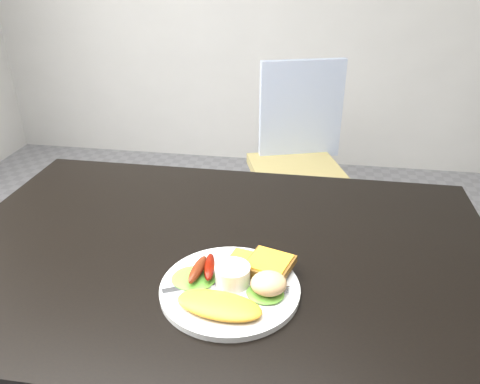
{
  "coord_description": "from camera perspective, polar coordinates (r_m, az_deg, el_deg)",
  "views": [
    {
      "loc": [
        0.18,
        -0.83,
        1.33
      ],
      "look_at": [
        0.05,
        -0.02,
        0.9
      ],
      "focal_mm": 35.0,
      "sensor_mm": 36.0,
      "label": 1
    }
  ],
  "objects": [
    {
      "name": "omelette",
      "position": [
        0.85,
        -2.56,
        -13.62
      ],
      "size": [
        0.17,
        0.1,
        0.02
      ],
      "primitive_type": "ellipsoid",
      "rotation": [
        0.0,
        0.0,
        -0.14
      ],
      "color": "orange",
      "rests_on": "plate"
    },
    {
      "name": "dining_table",
      "position": [
        1.04,
        -2.42,
        -7.68
      ],
      "size": [
        1.2,
        0.8,
        0.04
      ],
      "primitive_type": "cube",
      "color": "black",
      "rests_on": "ground"
    },
    {
      "name": "sausage_b",
      "position": [
        0.92,
        -3.74,
        -9.07
      ],
      "size": [
        0.03,
        0.09,
        0.02
      ],
      "primitive_type": "ellipsoid",
      "rotation": [
        0.0,
        0.0,
        0.15
      ],
      "color": "#6E0000",
      "rests_on": "lettuce_left"
    },
    {
      "name": "lettuce_left",
      "position": [
        0.92,
        -5.64,
        -10.41
      ],
      "size": [
        0.1,
        0.09,
        0.01
      ],
      "primitive_type": "ellipsoid",
      "rotation": [
        0.0,
        0.0,
        0.13
      ],
      "color": "#50922A",
      "rests_on": "plate"
    },
    {
      "name": "fork",
      "position": [
        0.91,
        -3.73,
        -11.17
      ],
      "size": [
        0.17,
        0.09,
        0.0
      ],
      "primitive_type": "cube",
      "rotation": [
        0.0,
        0.0,
        0.41
      ],
      "color": "#ADAFB7",
      "rests_on": "plate"
    },
    {
      "name": "toast_a",
      "position": [
        0.95,
        0.77,
        -8.76
      ],
      "size": [
        0.09,
        0.09,
        0.01
      ],
      "primitive_type": "cube",
      "rotation": [
        0.0,
        0.0,
        -0.23
      ],
      "color": "brown",
      "rests_on": "plate"
    },
    {
      "name": "lettuce_right",
      "position": [
        0.88,
        3.1,
        -12.23
      ],
      "size": [
        0.08,
        0.08,
        0.01
      ],
      "primitive_type": "ellipsoid",
      "rotation": [
        0.0,
        0.0,
        -0.2
      ],
      "color": "green",
      "rests_on": "plate"
    },
    {
      "name": "ramekin",
      "position": [
        0.9,
        -0.92,
        -10.11
      ],
      "size": [
        0.07,
        0.07,
        0.04
      ],
      "primitive_type": "cylinder",
      "rotation": [
        0.0,
        0.0,
        -0.03
      ],
      "color": "white",
      "rests_on": "plate"
    },
    {
      "name": "plate",
      "position": [
        0.91,
        -1.24,
        -11.72
      ],
      "size": [
        0.27,
        0.27,
        0.01
      ],
      "primitive_type": "cylinder",
      "color": "white",
      "rests_on": "dining_table"
    },
    {
      "name": "toast_b",
      "position": [
        0.93,
        3.6,
        -8.81
      ],
      "size": [
        0.11,
        0.11,
        0.01
      ],
      "primitive_type": "cube",
      "rotation": [
        0.0,
        0.0,
        -0.3
      ],
      "color": "brown",
      "rests_on": "toast_a"
    },
    {
      "name": "person",
      "position": [
        1.47,
        -9.15,
        4.14
      ],
      "size": [
        0.59,
        0.44,
        1.51
      ],
      "primitive_type": "imported",
      "rotation": [
        0.0,
        0.0,
        2.98
      ],
      "color": "navy",
      "rests_on": "ground"
    },
    {
      "name": "sausage_a",
      "position": [
        0.91,
        -5.18,
        -9.37
      ],
      "size": [
        0.03,
        0.09,
        0.02
      ],
      "primitive_type": "ellipsoid",
      "rotation": [
        0.0,
        0.0,
        -0.11
      ],
      "color": "brown",
      "rests_on": "lettuce_left"
    },
    {
      "name": "potato_salad",
      "position": [
        0.87,
        3.51,
        -11.05
      ],
      "size": [
        0.08,
        0.08,
        0.04
      ],
      "primitive_type": "ellipsoid",
      "rotation": [
        0.0,
        0.0,
        0.28
      ],
      "color": "beige",
      "rests_on": "lettuce_right"
    },
    {
      "name": "dining_chair",
      "position": [
        2.1,
        6.88,
        2.48
      ],
      "size": [
        0.49,
        0.49,
        0.05
      ],
      "primitive_type": "cube",
      "rotation": [
        0.0,
        0.0,
        0.32
      ],
      "color": "tan",
      "rests_on": "ground"
    }
  ]
}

